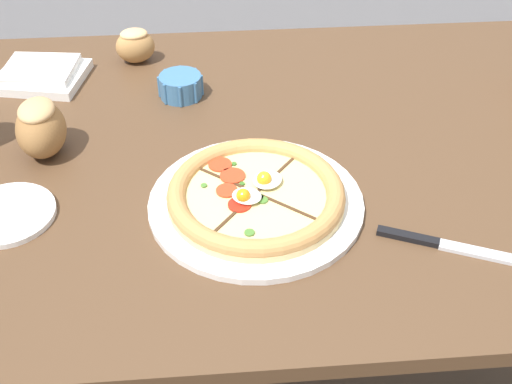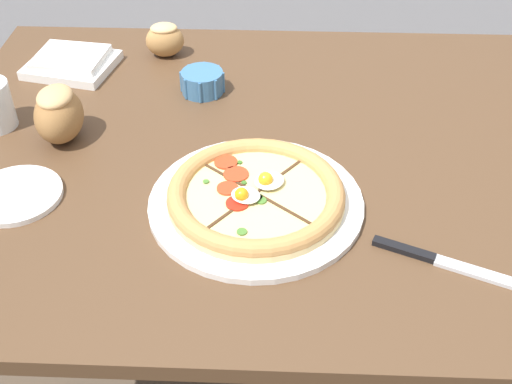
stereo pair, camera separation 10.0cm
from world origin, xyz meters
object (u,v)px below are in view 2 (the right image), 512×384
object	(u,v)px
dining_table	(301,183)
ramekin_bowl	(202,81)
napkin_folded	(71,62)
bread_piece_near	(59,113)
bread_piece_far	(165,39)
pizza	(256,197)
knife_main	(445,262)
side_saucer	(16,195)

from	to	relation	value
dining_table	ramekin_bowl	bearing A→B (deg)	137.08
napkin_folded	bread_piece_near	bearing A→B (deg)	-78.54
napkin_folded	bread_piece_far	distance (m)	0.22
bread_piece_far	ramekin_bowl	bearing A→B (deg)	-57.52
ramekin_bowl	bread_piece_near	size ratio (longest dim) A/B	0.79
pizza	bread_piece_near	world-z (taller)	bread_piece_near
dining_table	bread_piece_far	bearing A→B (deg)	131.27
pizza	bread_piece_near	bearing A→B (deg)	153.85
bread_piece_near	ramekin_bowl	bearing A→B (deg)	36.15
dining_table	napkin_folded	bearing A→B (deg)	151.09
napkin_folded	dining_table	bearing A→B (deg)	-28.91
bread_piece_near	knife_main	bearing A→B (deg)	-24.87
napkin_folded	knife_main	distance (m)	0.93
pizza	ramekin_bowl	distance (m)	0.39
ramekin_bowl	knife_main	size ratio (longest dim) A/B	0.43
dining_table	napkin_folded	xyz separation A→B (m)	(-0.52, 0.28, 0.10)
bread_piece_near	knife_main	xyz separation A→B (m)	(0.67, -0.31, -0.05)
bread_piece_near	pizza	bearing A→B (deg)	-26.15
pizza	knife_main	size ratio (longest dim) A/B	1.63
napkin_folded	bread_piece_far	size ratio (longest dim) A/B	2.20
bread_piece_far	pizza	bearing A→B (deg)	-66.44
side_saucer	bread_piece_far	bearing A→B (deg)	70.97
dining_table	bread_piece_far	xyz separation A→B (m)	(-0.31, 0.36, 0.13)
napkin_folded	pizza	bearing A→B (deg)	-46.52
pizza	napkin_folded	bearing A→B (deg)	133.48
pizza	dining_table	bearing A→B (deg)	64.13
bread_piece_near	side_saucer	bearing A→B (deg)	-100.52
side_saucer	ramekin_bowl	bearing A→B (deg)	52.00
bread_piece_near	knife_main	size ratio (longest dim) A/B	0.55
ramekin_bowl	bread_piece_far	bearing A→B (deg)	122.48
dining_table	pizza	world-z (taller)	pizza
pizza	side_saucer	bearing A→B (deg)	179.23
dining_table	bread_piece_far	size ratio (longest dim) A/B	14.97
napkin_folded	bread_piece_near	distance (m)	0.28
knife_main	bread_piece_far	bearing A→B (deg)	151.71
knife_main	side_saucer	size ratio (longest dim) A/B	1.40
napkin_folded	bread_piece_far	xyz separation A→B (m)	(0.20, 0.07, 0.02)
bread_piece_far	side_saucer	size ratio (longest dim) A/B	0.60
ramekin_bowl	napkin_folded	bearing A→B (deg)	163.82
side_saucer	knife_main	bearing A→B (deg)	-10.54
bread_piece_far	side_saucer	world-z (taller)	bread_piece_far
bread_piece_near	dining_table	bearing A→B (deg)	-1.74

